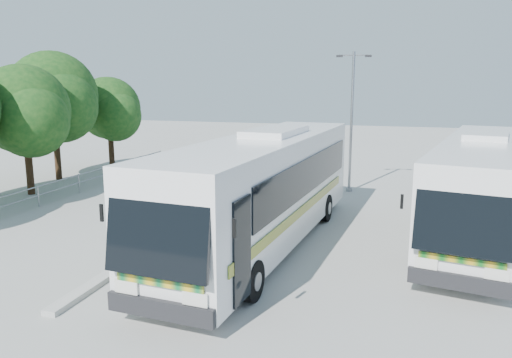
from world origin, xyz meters
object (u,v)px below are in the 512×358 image
(coach_main, at_px, (264,188))
(lamppost, at_px, (352,116))
(tree_far_e, at_px, (110,108))
(tree_far_d, at_px, (54,96))
(tree_far_c, at_px, (25,110))
(coach_adjacent, at_px, (481,185))

(coach_main, xyz_separation_m, lamppost, (1.92, 9.67, 1.84))
(lamppost, bearing_deg, coach_main, -113.71)
(coach_main, bearing_deg, tree_far_e, 142.74)
(tree_far_d, xyz_separation_m, coach_main, (14.62, -8.10, -2.74))
(tree_far_d, relative_size, lamppost, 1.03)
(tree_far_d, distance_m, lamppost, 16.63)
(tree_far_c, xyz_separation_m, lamppost, (15.34, 5.27, -0.35))
(coach_adjacent, bearing_deg, tree_far_c, -172.42)
(tree_far_c, bearing_deg, tree_far_d, 107.83)
(tree_far_e, height_order, coach_main, tree_far_e)
(coach_main, height_order, coach_adjacent, coach_main)
(tree_far_d, relative_size, coach_adjacent, 0.56)
(tree_far_e, height_order, coach_adjacent, tree_far_e)
(tree_far_c, distance_m, tree_far_e, 8.22)
(coach_main, bearing_deg, lamppost, 83.67)
(coach_main, bearing_deg, tree_far_c, 166.71)
(tree_far_d, height_order, lamppost, tree_far_d)
(tree_far_c, bearing_deg, coach_adjacent, -3.42)
(tree_far_c, bearing_deg, tree_far_e, 93.54)
(coach_main, xyz_separation_m, coach_adjacent, (7.26, 3.17, -0.11))
(coach_adjacent, bearing_deg, tree_far_d, 178.28)
(coach_main, distance_m, lamppost, 10.03)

